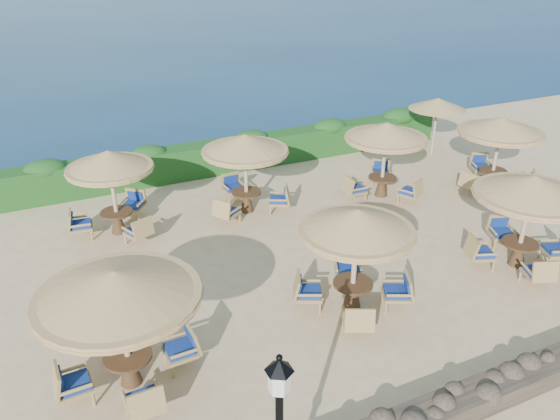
% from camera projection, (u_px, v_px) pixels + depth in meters
% --- Properties ---
extents(ground, '(120.00, 120.00, 0.00)m').
position_uv_depth(ground, '(331.00, 253.00, 15.66)').
color(ground, '#D5B587').
rests_on(ground, ground).
extents(sea, '(160.00, 160.00, 0.00)m').
position_uv_depth(sea, '(69.00, 9.00, 72.56)').
color(sea, '#0B274B').
rests_on(sea, ground).
extents(hedge, '(18.00, 0.90, 1.20)m').
position_uv_depth(hedge, '(240.00, 154.00, 21.25)').
color(hedge, '#144115').
rests_on(hedge, ground).
extents(stone_wall, '(15.00, 0.65, 0.44)m').
position_uv_depth(stone_wall, '(491.00, 392.00, 10.53)').
color(stone_wall, brown).
rests_on(stone_wall, ground).
extents(extra_parasol, '(2.30, 2.30, 2.41)m').
position_uv_depth(extra_parasol, '(438.00, 104.00, 21.88)').
color(extra_parasol, tan).
rests_on(extra_parasol, ground).
extents(cafe_set_0, '(3.18, 3.18, 2.65)m').
position_uv_depth(cafe_set_0, '(120.00, 305.00, 10.21)').
color(cafe_set_0, tan).
rests_on(cafe_set_0, ground).
extents(cafe_set_1, '(2.83, 2.83, 2.65)m').
position_uv_depth(cafe_set_1, '(356.00, 243.00, 12.55)').
color(cafe_set_1, tan).
rests_on(cafe_set_1, ground).
extents(cafe_set_2, '(3.00, 3.00, 2.65)m').
position_uv_depth(cafe_set_2, '(529.00, 204.00, 14.26)').
color(cafe_set_2, tan).
rests_on(cafe_set_2, ground).
extents(cafe_set_3, '(2.70, 2.75, 2.65)m').
position_uv_depth(cafe_set_3, '(111.00, 177.00, 15.95)').
color(cafe_set_3, tan).
rests_on(cafe_set_3, ground).
extents(cafe_set_4, '(2.79, 2.80, 2.65)m').
position_uv_depth(cafe_set_4, '(245.00, 157.00, 17.24)').
color(cafe_set_4, tan).
rests_on(cafe_set_4, ground).
extents(cafe_set_5, '(2.81, 2.80, 2.65)m').
position_uv_depth(cafe_set_5, '(385.00, 144.00, 18.35)').
color(cafe_set_5, tan).
rests_on(cafe_set_5, ground).
extents(cafe_set_6, '(2.94, 2.94, 2.65)m').
position_uv_depth(cafe_set_6, '(499.00, 137.00, 18.89)').
color(cafe_set_6, tan).
rests_on(cafe_set_6, ground).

